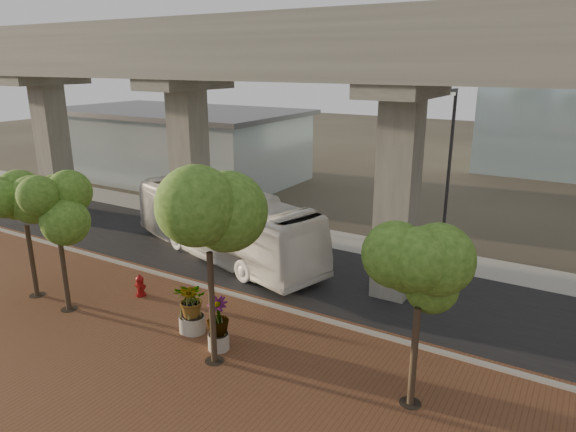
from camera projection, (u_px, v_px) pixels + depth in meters
The scene contains 18 objects.
ground at pixel (261, 282), 25.27m from camera, with size 160.00×160.00×0.00m, color #342E26.
brick_plaza at pixel (138, 359), 18.69m from camera, with size 70.00×13.00×0.06m, color brown.
asphalt_road at pixel (282, 268), 26.90m from camera, with size 90.00×8.00×0.04m, color black.
curb_strip at pixel (236, 296), 23.60m from camera, with size 70.00×0.25×0.16m, color #9B9990.
far_sidewalk at pixel (329, 238), 31.42m from camera, with size 90.00×3.00×0.06m, color #9B9990.
transit_viaduct at pixel (281, 129), 24.81m from camera, with size 72.00×5.60×12.40m.
station_pavilion at pixel (177, 143), 47.33m from camera, with size 23.00×13.00×6.30m.
transit_bus at pixel (224, 224), 28.11m from camera, with size 3.17×13.52×3.77m, color white.
fire_hydrant at pixel (140, 286), 23.53m from camera, with size 0.52×0.47×1.04m.
planter_front at pixel (193, 302), 20.11m from camera, with size 1.97×1.97×2.17m.
planter_right at pixel (218, 319), 18.93m from camera, with size 1.95×1.95×2.08m.
planter_left at pixel (189, 303), 20.18m from camera, with size 1.88×1.88×2.07m.
street_tree_far_west at pixel (23, 203), 22.45m from camera, with size 3.57×3.57×6.08m.
street_tree_near_west at pixel (55, 208), 21.05m from camera, with size 3.00×3.00×6.01m.
street_tree_near_east at pixel (208, 220), 16.97m from camera, with size 4.03×4.03×7.20m.
street_tree_far_east at pixel (420, 278), 14.97m from camera, with size 3.34×3.34×5.83m.
streetlamp_west at pixel (199, 143), 33.85m from camera, with size 0.45×1.31×9.04m.
streetlamp_east at pixel (448, 171), 24.78m from camera, with size 0.46×1.33×9.20m.
Camera 1 is at (13.12, -19.24, 10.41)m, focal length 32.00 mm.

